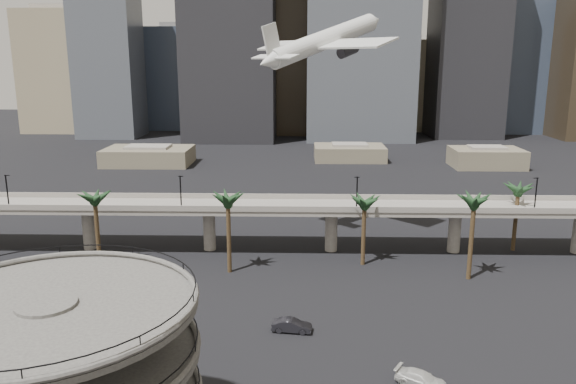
{
  "coord_description": "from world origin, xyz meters",
  "views": [
    {
      "loc": [
        5.67,
        -41.59,
        33.53
      ],
      "look_at": [
        3.91,
        28.0,
        17.17
      ],
      "focal_mm": 35.0,
      "sensor_mm": 36.0,
      "label": 1
    }
  ],
  "objects_px": {
    "parking_ramp": "(54,381)",
    "car_c": "(421,379)",
    "overpass": "(270,211)",
    "car_a": "(160,339)",
    "airborne_jet": "(325,41)",
    "car_b": "(292,326)"
  },
  "relations": [
    {
      "from": "car_a",
      "to": "car_b",
      "type": "relative_size",
      "value": 0.88
    },
    {
      "from": "airborne_jet",
      "to": "overpass",
      "type": "bearing_deg",
      "value": -169.89
    },
    {
      "from": "car_b",
      "to": "car_c",
      "type": "bearing_deg",
      "value": -123.76
    },
    {
      "from": "airborne_jet",
      "to": "car_b",
      "type": "xyz_separation_m",
      "value": [
        -5.43,
        -46.2,
        -36.36
      ]
    },
    {
      "from": "car_a",
      "to": "car_c",
      "type": "relative_size",
      "value": 0.81
    },
    {
      "from": "overpass",
      "to": "car_b",
      "type": "bearing_deg",
      "value": -81.85
    },
    {
      "from": "airborne_jet",
      "to": "car_b",
      "type": "bearing_deg",
      "value": -142.72
    },
    {
      "from": "overpass",
      "to": "car_c",
      "type": "height_order",
      "value": "overpass"
    },
    {
      "from": "airborne_jet",
      "to": "car_a",
      "type": "distance_m",
      "value": 65.38
    },
    {
      "from": "parking_ramp",
      "to": "car_a",
      "type": "height_order",
      "value": "parking_ramp"
    },
    {
      "from": "parking_ramp",
      "to": "car_a",
      "type": "relative_size",
      "value": 4.96
    },
    {
      "from": "parking_ramp",
      "to": "car_c",
      "type": "xyz_separation_m",
      "value": [
        31.38,
        15.7,
        -9.03
      ]
    },
    {
      "from": "parking_ramp",
      "to": "car_c",
      "type": "relative_size",
      "value": 4.0
    },
    {
      "from": "parking_ramp",
      "to": "car_c",
      "type": "height_order",
      "value": "parking_ramp"
    },
    {
      "from": "overpass",
      "to": "car_b",
      "type": "xyz_separation_m",
      "value": [
        4.5,
        -31.41,
        -6.5
      ]
    },
    {
      "from": "parking_ramp",
      "to": "overpass",
      "type": "distance_m",
      "value": 60.46
    },
    {
      "from": "car_b",
      "to": "car_c",
      "type": "xyz_separation_m",
      "value": [
        13.89,
        -11.89,
        -0.03
      ]
    },
    {
      "from": "parking_ramp",
      "to": "overpass",
      "type": "bearing_deg",
      "value": 77.57
    },
    {
      "from": "overpass",
      "to": "airborne_jet",
      "type": "bearing_deg",
      "value": 56.13
    },
    {
      "from": "airborne_jet",
      "to": "car_a",
      "type": "relative_size",
      "value": 6.21
    },
    {
      "from": "airborne_jet",
      "to": "car_b",
      "type": "relative_size",
      "value": 5.46
    },
    {
      "from": "airborne_jet",
      "to": "car_c",
      "type": "distance_m",
      "value": 69.06
    }
  ]
}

